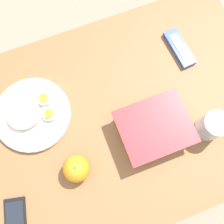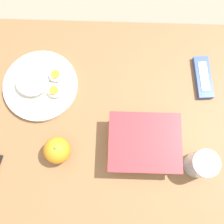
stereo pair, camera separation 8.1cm
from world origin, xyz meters
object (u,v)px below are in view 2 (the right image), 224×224
orange_fruit (57,150)px  drinking_glass (201,164)px  food_container (144,144)px  rice_plate (40,85)px  candy_bar (203,77)px

orange_fruit → drinking_glass: (-0.42, 0.03, 0.01)m
orange_fruit → food_container: bearing=-173.9°
rice_plate → candy_bar: bearing=-175.2°
rice_plate → drinking_glass: drinking_glass is taller
orange_fruit → rice_plate: (0.08, -0.21, -0.02)m
food_container → drinking_glass: 0.17m
rice_plate → candy_bar: (-0.54, -0.04, -0.01)m
orange_fruit → candy_bar: bearing=-150.6°
food_container → rice_plate: size_ratio=0.86×
orange_fruit → drinking_glass: size_ratio=0.82×
food_container → rice_plate: 0.38m
candy_bar → orange_fruit: bearing=29.4°
orange_fruit → drinking_glass: 0.42m
rice_plate → drinking_glass: 0.56m
candy_bar → drinking_glass: size_ratio=1.51×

